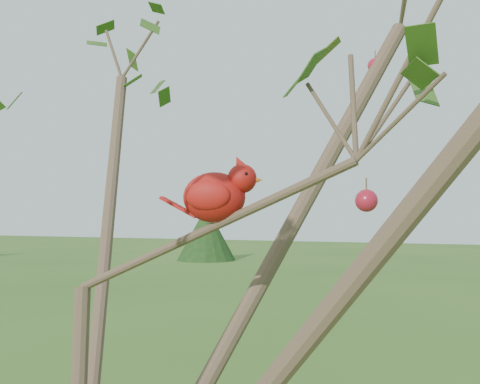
% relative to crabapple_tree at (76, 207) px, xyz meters
% --- Properties ---
extents(crabapple_tree, '(2.35, 2.05, 2.95)m').
position_rel_crabapple_tree_xyz_m(crabapple_tree, '(0.00, 0.00, 0.00)').
color(crabapple_tree, '#453225').
rests_on(crabapple_tree, ground).
extents(cardinal, '(0.20, 0.12, 0.14)m').
position_rel_crabapple_tree_xyz_m(cardinal, '(0.25, 0.10, 0.02)').
color(cardinal, '#A9180E').
rests_on(cardinal, ground).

